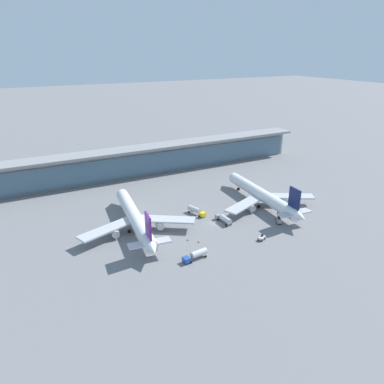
{
  "coord_description": "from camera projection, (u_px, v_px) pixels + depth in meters",
  "views": [
    {
      "loc": [
        -65.9,
        -106.97,
        62.99
      ],
      "look_at": [
        0.0,
        17.64,
        6.88
      ],
      "focal_mm": 33.91,
      "sensor_mm": 36.0,
      "label": 1
    }
  ],
  "objects": [
    {
      "name": "ground_plane",
      "position": [
        213.0,
        223.0,
        139.77
      ],
      "size": [
        1200.0,
        1200.0,
        0.0
      ],
      "primitive_type": "plane",
      "color": "slate"
    },
    {
      "name": "airliner_left_stand",
      "position": [
        135.0,
        218.0,
        133.23
      ],
      "size": [
        42.96,
        56.23,
        14.97
      ],
      "color": "white",
      "rests_on": "ground"
    },
    {
      "name": "airliner_centre_stand",
      "position": [
        263.0,
        195.0,
        153.87
      ],
      "size": [
        43.14,
        56.26,
        14.97
      ],
      "color": "white",
      "rests_on": "ground"
    },
    {
      "name": "service_truck_near_nose_yellow",
      "position": [
        196.0,
        210.0,
        146.96
      ],
      "size": [
        4.81,
        8.88,
        2.95
      ],
      "color": "yellow",
      "rests_on": "ground"
    },
    {
      "name": "service_truck_under_wing_blue",
      "position": [
        196.0,
        255.0,
        115.55
      ],
      "size": [
        8.82,
        3.5,
        2.95
      ],
      "color": "#234C9E",
      "rests_on": "ground"
    },
    {
      "name": "service_truck_mid_apron_grey",
      "position": [
        279.0,
        220.0,
        140.63
      ],
      "size": [
        5.02,
        6.34,
        2.7
      ],
      "color": "gray",
      "rests_on": "ground"
    },
    {
      "name": "service_truck_by_tail_grey",
      "position": [
        224.0,
        219.0,
        139.78
      ],
      "size": [
        2.75,
        8.68,
        2.95
      ],
      "color": "gray",
      "rests_on": "ground"
    },
    {
      "name": "service_truck_on_taxiway_white",
      "position": [
        262.0,
        238.0,
        127.55
      ],
      "size": [
        3.3,
        2.68,
        2.05
      ],
      "color": "silver",
      "rests_on": "ground"
    },
    {
      "name": "terminal_building",
      "position": [
        147.0,
        159.0,
        193.29
      ],
      "size": [
        183.6,
        12.8,
        15.2
      ],
      "color": "#9E998E",
      "rests_on": "ground"
    },
    {
      "name": "safety_cone_alpha",
      "position": [
        199.0,
        241.0,
        126.15
      ],
      "size": [
        0.62,
        0.62,
        0.7
      ],
      "color": "orange",
      "rests_on": "ground"
    },
    {
      "name": "safety_cone_bravo",
      "position": [
        188.0,
        240.0,
        127.34
      ],
      "size": [
        0.62,
        0.62,
        0.7
      ],
      "color": "orange",
      "rests_on": "ground"
    },
    {
      "name": "safety_cone_charlie",
      "position": [
        156.0,
        250.0,
        120.93
      ],
      "size": [
        0.62,
        0.62,
        0.7
      ],
      "color": "orange",
      "rests_on": "ground"
    }
  ]
}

